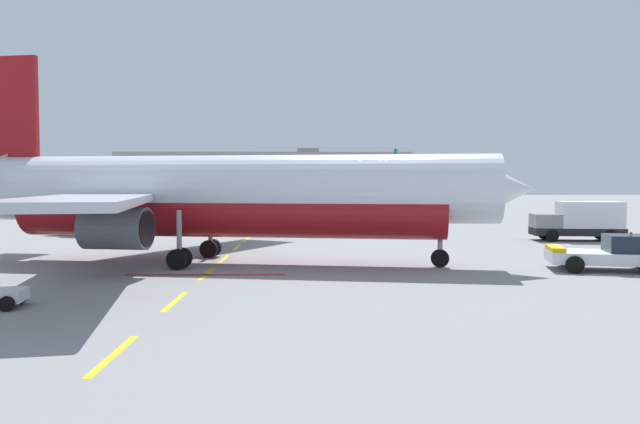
% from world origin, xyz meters
% --- Properties ---
extents(ground, '(400.00, 400.00, 0.00)m').
position_xyz_m(ground, '(40.00, 40.00, 0.00)').
color(ground, gray).
extents(apron_paint_markings, '(8.00, 96.37, 0.01)m').
position_xyz_m(apron_paint_markings, '(18.00, 37.83, 0.00)').
color(apron_paint_markings, yellow).
rests_on(apron_paint_markings, ground).
extents(airliner_foreground, '(34.76, 34.19, 12.20)m').
position_xyz_m(airliner_foreground, '(18.05, 26.55, 3.95)').
color(airliner_foreground, silver).
rests_on(airliner_foreground, ground).
extents(pushback_tug, '(6.47, 4.17, 2.08)m').
position_xyz_m(pushback_tug, '(39.19, 23.12, 0.90)').
color(pushback_tug, silver).
rests_on(pushback_tug, ground).
extents(airliner_mid_left, '(25.85, 26.36, 9.27)m').
position_xyz_m(airliner_mid_left, '(8.79, 107.70, 3.00)').
color(airliner_mid_left, silver).
rests_on(airliner_mid_left, ground).
extents(airliner_far_center, '(31.31, 32.08, 11.34)m').
position_xyz_m(airliner_far_center, '(37.20, 97.91, 3.67)').
color(airliner_far_center, silver).
rests_on(airliner_far_center, ground).
extents(catering_truck, '(7.21, 3.23, 3.14)m').
position_xyz_m(catering_truck, '(44.94, 39.86, 1.65)').
color(catering_truck, black).
rests_on(catering_truck, ground).
extents(ground_power_truck, '(7.40, 4.57, 3.14)m').
position_xyz_m(ground_power_truck, '(3.94, 45.96, 1.65)').
color(ground_power_truck, black).
rests_on(ground_power_truck, ground).
extents(terminal_satellite, '(77.31, 25.14, 14.41)m').
position_xyz_m(terminal_satellite, '(11.22, 160.50, 6.42)').
color(terminal_satellite, '#9E998E').
rests_on(terminal_satellite, ground).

